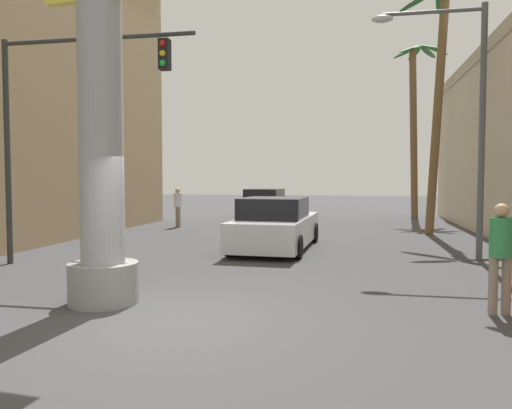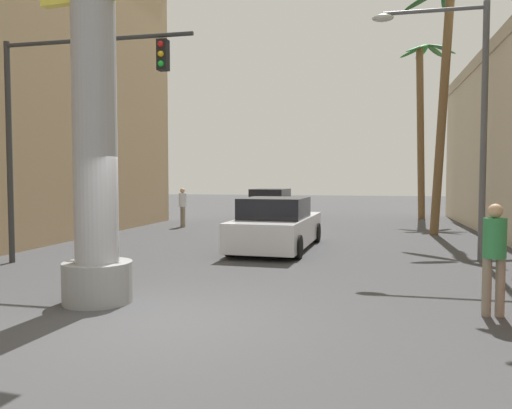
# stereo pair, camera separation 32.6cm
# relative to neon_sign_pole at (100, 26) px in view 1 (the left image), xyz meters

# --- Properties ---
(ground_plane) EXTENTS (89.26, 89.26, 0.00)m
(ground_plane) POSITION_rel_neon_sign_pole_xyz_m (1.56, 9.11, -4.66)
(ground_plane) COLOR #424244
(neon_sign_pole) EXTENTS (2.76, 1.18, 10.28)m
(neon_sign_pole) POSITION_rel_neon_sign_pole_xyz_m (0.00, 0.00, 0.00)
(neon_sign_pole) COLOR #9E9EA3
(neon_sign_pole) RESTS_ON ground
(street_lamp) EXTENTS (2.88, 0.28, 6.57)m
(street_lamp) POSITION_rel_neon_sign_pole_xyz_m (6.88, 5.97, -0.60)
(street_lamp) COLOR #59595E
(street_lamp) RESTS_ON ground
(traffic_light_mast) EXTENTS (4.94, 0.32, 5.51)m
(traffic_light_mast) POSITION_rel_neon_sign_pole_xyz_m (-2.70, 3.18, -0.75)
(traffic_light_mast) COLOR #333333
(traffic_light_mast) RESTS_ON ground
(car_lead) EXTENTS (2.24, 5.19, 1.56)m
(car_lead) POSITION_rel_neon_sign_pole_xyz_m (1.87, 7.02, -3.96)
(car_lead) COLOR black
(car_lead) RESTS_ON ground
(car_far) EXTENTS (2.20, 4.39, 1.56)m
(car_far) POSITION_rel_neon_sign_pole_xyz_m (-0.51, 18.30, -3.93)
(car_far) COLOR black
(car_far) RESTS_ON ground
(palm_tree_mid_right) EXTENTS (3.24, 3.33, 9.31)m
(palm_tree_mid_right) POSITION_rel_neon_sign_pole_xyz_m (7.20, 12.00, 1.16)
(palm_tree_mid_right) COLOR brown
(palm_tree_mid_right) RESTS_ON ground
(palm_tree_far_right) EXTENTS (2.76, 2.78, 8.94)m
(palm_tree_far_right) POSITION_rel_neon_sign_pole_xyz_m (7.22, 19.20, 0.92)
(palm_tree_far_right) COLOR brown
(palm_tree_far_right) RESTS_ON ground
(pedestrian_far_left) EXTENTS (0.48, 0.48, 1.70)m
(pedestrian_far_left) POSITION_rel_neon_sign_pole_xyz_m (-3.34, 12.79, -3.67)
(pedestrian_far_left) COLOR gray
(pedestrian_far_left) RESTS_ON ground
(pedestrian_by_sign) EXTENTS (0.38, 0.38, 1.75)m
(pedestrian_by_sign) POSITION_rel_neon_sign_pole_xyz_m (6.43, 0.53, -3.64)
(pedestrian_by_sign) COLOR gray
(pedestrian_by_sign) RESTS_ON ground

